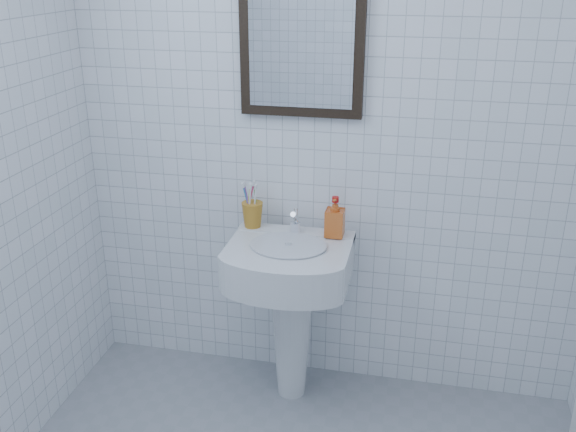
# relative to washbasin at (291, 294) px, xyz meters

# --- Properties ---
(wall_back) EXTENTS (2.20, 0.02, 2.50)m
(wall_back) POSITION_rel_washbasin_xyz_m (0.12, 0.22, 0.73)
(wall_back) COLOR white
(wall_back) RESTS_ON ground
(washbasin) EXTENTS (0.50, 0.37, 0.77)m
(washbasin) POSITION_rel_washbasin_xyz_m (0.00, 0.00, 0.00)
(washbasin) COLOR white
(washbasin) RESTS_ON ground
(faucet) EXTENTS (0.04, 0.10, 0.11)m
(faucet) POSITION_rel_washbasin_xyz_m (-0.00, 0.09, 0.29)
(faucet) COLOR white
(faucet) RESTS_ON washbasin
(toothbrush_cup) EXTENTS (0.11, 0.11, 0.11)m
(toothbrush_cup) POSITION_rel_washbasin_xyz_m (-0.19, 0.12, 0.30)
(toothbrush_cup) COLOR #B57820
(toothbrush_cup) RESTS_ON washbasin
(soap_dispenser) EXTENTS (0.08, 0.08, 0.17)m
(soap_dispenser) POSITION_rel_washbasin_xyz_m (0.17, 0.09, 0.33)
(soap_dispenser) COLOR #BD3912
(soap_dispenser) RESTS_ON washbasin
(wall_mirror) EXTENTS (0.50, 0.04, 0.62)m
(wall_mirror) POSITION_rel_washbasin_xyz_m (-0.00, 0.20, 1.03)
(wall_mirror) COLOR black
(wall_mirror) RESTS_ON wall_back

